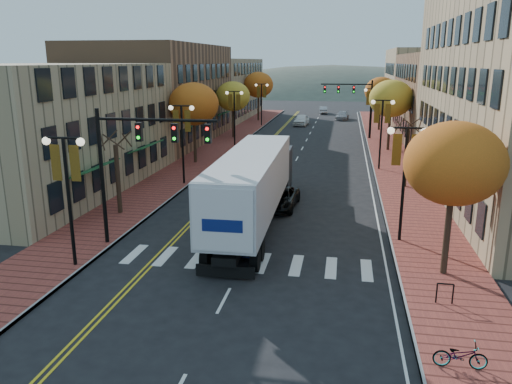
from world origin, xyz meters
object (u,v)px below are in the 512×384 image
at_px(black_suv, 279,198).
at_px(bicycle, 460,355).
at_px(semi_truck, 255,180).
at_px(navy_sedan, 242,232).

distance_m(black_suv, bicycle, 18.15).
distance_m(semi_truck, black_suv, 3.79).
bearing_deg(bicycle, black_suv, 24.89).
distance_m(navy_sedan, bicycle, 12.75).
relative_size(navy_sedan, bicycle, 2.83).
height_order(navy_sedan, bicycle, navy_sedan).
xyz_separation_m(black_suv, bicycle, (7.68, -16.44, -0.07)).
relative_size(semi_truck, navy_sedan, 3.84).
distance_m(semi_truck, navy_sedan, 4.37).
height_order(navy_sedan, black_suv, navy_sedan).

